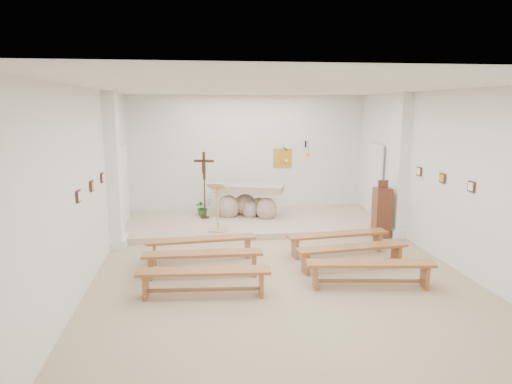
{
  "coord_description": "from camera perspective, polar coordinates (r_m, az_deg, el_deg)",
  "views": [
    {
      "loc": [
        -1.55,
        -8.46,
        3.18
      ],
      "look_at": [
        -0.21,
        1.6,
        1.26
      ],
      "focal_mm": 32.0,
      "sensor_mm": 36.0,
      "label": 1
    }
  ],
  "objects": [
    {
      "name": "ceiling",
      "position": [
        8.61,
        2.86,
        12.77
      ],
      "size": [
        7.0,
        10.0,
        0.02
      ],
      "primitive_type": "cube",
      "color": "silver",
      "rests_on": "wall_back"
    },
    {
      "name": "wall_right",
      "position": [
        9.95,
        22.95,
        1.6
      ],
      "size": [
        0.02,
        10.0,
        3.5
      ],
      "primitive_type": "cube",
      "color": "white",
      "rests_on": "ground"
    },
    {
      "name": "sanctuary_lamp",
      "position": [
        13.64,
        6.46,
        4.87
      ],
      "size": [
        0.11,
        0.36,
        0.44
      ],
      "color": "black",
      "rests_on": "wall_back"
    },
    {
      "name": "bench_left_third",
      "position": [
        7.84,
        -6.55,
        -10.46
      ],
      "size": [
        2.27,
        0.53,
        0.48
      ],
      "rotation": [
        0.0,
        0.0,
        -0.08
      ],
      "color": "#97532B",
      "rests_on": "ground"
    },
    {
      "name": "gold_wall_relief",
      "position": [
        13.75,
        3.36,
        4.3
      ],
      "size": [
        0.55,
        0.04,
        0.55
      ],
      "primitive_type": "cube",
      "color": "yellow",
      "rests_on": "wall_back"
    },
    {
      "name": "bench_right_third",
      "position": [
        8.4,
        14.1,
        -9.26
      ],
      "size": [
        2.28,
        0.66,
        0.48
      ],
      "rotation": [
        0.0,
        0.0,
        -0.13
      ],
      "color": "#97532B",
      "rests_on": "ground"
    },
    {
      "name": "pilaster_left",
      "position": [
        10.71,
        -17.32,
        2.56
      ],
      "size": [
        0.26,
        0.55,
        3.5
      ],
      "primitive_type": "cube",
      "color": "white",
      "rests_on": "ground"
    },
    {
      "name": "donation_pedestal",
      "position": [
        11.57,
        15.43,
        -2.43
      ],
      "size": [
        0.39,
        0.39,
        1.42
      ],
      "rotation": [
        0.0,
        0.0,
        -0.02
      ],
      "color": "brown",
      "rests_on": "ground"
    },
    {
      "name": "radiator_left",
      "position": [
        11.68,
        -16.65,
        -4.17
      ],
      "size": [
        0.1,
        0.85,
        0.52
      ],
      "primitive_type": "cube",
      "color": "silver",
      "rests_on": "ground"
    },
    {
      "name": "crucifix_stand",
      "position": [
        12.41,
        -6.48,
        1.47
      ],
      "size": [
        0.54,
        0.24,
        1.82
      ],
      "rotation": [
        0.0,
        0.0,
        -0.26
      ],
      "color": "#331E10",
      "rests_on": "sanctuary_platform"
    },
    {
      "name": "altar",
      "position": [
        12.68,
        -0.97,
        -1.39
      ],
      "size": [
        2.01,
        1.28,
        0.97
      ],
      "rotation": [
        0.0,
        0.0,
        -0.32
      ],
      "color": "#BFAC91",
      "rests_on": "sanctuary_platform"
    },
    {
      "name": "sanctuary_platform",
      "position": [
        12.45,
        -0.21,
        -3.73
      ],
      "size": [
        6.98,
        3.0,
        0.15
      ],
      "primitive_type": "cube",
      "color": "#B7A48D",
      "rests_on": "ground"
    },
    {
      "name": "bench_right_front",
      "position": [
        10.08,
        10.17,
        -5.72
      ],
      "size": [
        2.27,
        0.63,
        0.48
      ],
      "rotation": [
        0.0,
        0.0,
        0.12
      ],
      "color": "#97532B",
      "rests_on": "ground"
    },
    {
      "name": "station_frame_right_front",
      "position": [
        9.27,
        25.31,
        0.63
      ],
      "size": [
        0.03,
        0.2,
        0.2
      ],
      "primitive_type": "cube",
      "color": "#3E261B",
      "rests_on": "wall_right"
    },
    {
      "name": "wall_back",
      "position": [
        13.61,
        -1.02,
        4.68
      ],
      "size": [
        7.0,
        0.02,
        3.5
      ],
      "primitive_type": "cube",
      "color": "white",
      "rests_on": "ground"
    },
    {
      "name": "pilaster_right",
      "position": [
        11.65,
        17.49,
        3.17
      ],
      "size": [
        0.26,
        0.55,
        3.5
      ],
      "primitive_type": "cube",
      "color": "white",
      "rests_on": "ground"
    },
    {
      "name": "station_frame_right_mid",
      "position": [
        10.12,
        22.27,
        1.62
      ],
      "size": [
        0.03,
        0.2,
        0.2
      ],
      "primitive_type": "cube",
      "color": "#3E261B",
      "rests_on": "wall_right"
    },
    {
      "name": "bench_left_front",
      "position": [
        9.62,
        -6.78,
        -6.43
      ],
      "size": [
        2.27,
        0.56,
        0.48
      ],
      "rotation": [
        0.0,
        0.0,
        0.09
      ],
      "color": "#97532B",
      "rests_on": "ground"
    },
    {
      "name": "radiator_right",
      "position": [
        12.56,
        16.02,
        -3.11
      ],
      "size": [
        0.1,
        0.85,
        0.52
      ],
      "primitive_type": "cube",
      "color": "silver",
      "rests_on": "ground"
    },
    {
      "name": "potted_plant",
      "position": [
        12.82,
        -6.66,
        -1.9
      ],
      "size": [
        0.56,
        0.53,
        0.49
      ],
      "primitive_type": "imported",
      "rotation": [
        0.0,
        0.0,
        0.41
      ],
      "color": "#2C5F26",
      "rests_on": "sanctuary_platform"
    },
    {
      "name": "station_frame_right_rear",
      "position": [
        10.98,
        19.7,
        2.45
      ],
      "size": [
        0.03,
        0.2,
        0.2
      ],
      "primitive_type": "cube",
      "color": "#3E261B",
      "rests_on": "wall_right"
    },
    {
      "name": "station_frame_left_rear",
      "position": [
        9.95,
        -18.64,
        1.72
      ],
      "size": [
        0.03,
        0.2,
        0.2
      ],
      "primitive_type": "cube",
      "color": "#3E261B",
      "rests_on": "wall_left"
    },
    {
      "name": "station_frame_left_front",
      "position": [
        8.03,
        -21.29,
        -0.49
      ],
      "size": [
        0.03,
        0.2,
        0.2
      ],
      "primitive_type": "cube",
      "color": "#3E261B",
      "rests_on": "wall_left"
    },
    {
      "name": "wall_left",
      "position": [
        8.79,
        -20.23,
        0.7
      ],
      "size": [
        0.02,
        10.0,
        3.5
      ],
      "primitive_type": "cube",
      "color": "white",
      "rests_on": "ground"
    },
    {
      "name": "lectern",
      "position": [
        11.12,
        -4.85,
        -1.89
      ],
      "size": [
        0.53,
        0.49,
        1.23
      ],
      "rotation": [
        0.0,
        0.0,
        -0.38
      ],
      "color": "tan",
      "rests_on": "sanctuary_platform"
    },
    {
      "name": "bench_right_second",
      "position": [
        9.23,
        11.95,
        -7.33
      ],
      "size": [
        2.27,
        0.6,
        0.48
      ],
      "rotation": [
        0.0,
        0.0,
        0.11
      ],
      "color": "#97532B",
      "rests_on": "ground"
    },
    {
      "name": "bench_left_second",
      "position": [
        8.72,
        -6.68,
        -8.24
      ],
      "size": [
        2.26,
        0.42,
        0.48
      ],
      "rotation": [
        0.0,
        0.0,
        -0.03
      ],
      "color": "#97532B",
      "rests_on": "ground"
    },
    {
      "name": "station_frame_left_mid",
      "position": [
        8.99,
        -19.82,
        0.73
      ],
      "size": [
        0.03,
        0.2,
        0.2
      ],
      "primitive_type": "cube",
      "color": "#3E261B",
      "rests_on": "wall_left"
    },
    {
      "name": "ground",
      "position": [
        9.17,
        2.66,
        -9.59
      ],
      "size": [
        7.0,
        10.0,
        0.0
      ],
      "primitive_type": "cube",
      "color": "tan",
      "rests_on": "ground"
    }
  ]
}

